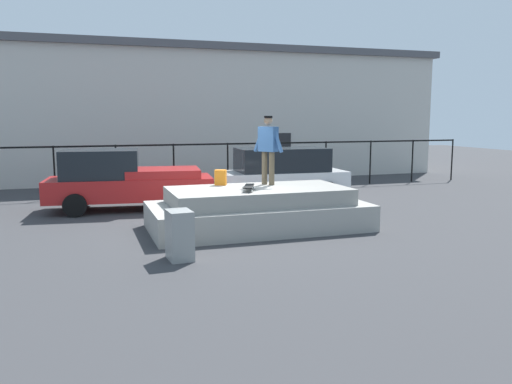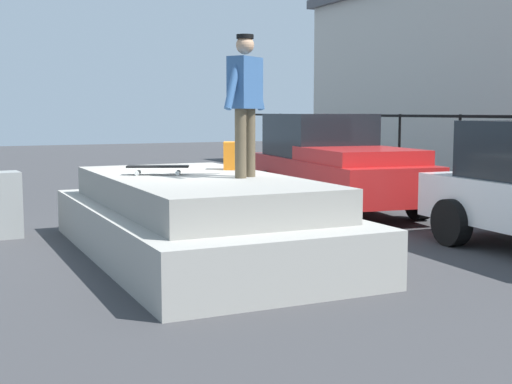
{
  "view_description": "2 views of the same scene",
  "coord_description": "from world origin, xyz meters",
  "px_view_note": "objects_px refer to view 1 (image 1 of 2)",
  "views": [
    {
      "loc": [
        -3.17,
        -12.21,
        2.71
      ],
      "look_at": [
        1.28,
        1.02,
        0.7
      ],
      "focal_mm": 36.81,
      "sensor_mm": 36.0,
      "label": 1
    },
    {
      "loc": [
        9.09,
        -3.35,
        1.81
      ],
      "look_at": [
        0.92,
        0.48,
        0.77
      ],
      "focal_mm": 48.92,
      "sensor_mm": 36.0,
      "label": 2
    }
  ],
  "objects_px": {
    "skateboard": "(249,186)",
    "car_white_hatchback_mid": "(282,172)",
    "skateboarder": "(268,145)",
    "backpack": "(221,178)",
    "car_red_pickup_near": "(125,180)",
    "utility_box": "(180,235)"
  },
  "relations": [
    {
      "from": "skateboard",
      "to": "car_white_hatchback_mid",
      "type": "relative_size",
      "value": 0.19
    },
    {
      "from": "skateboarder",
      "to": "backpack",
      "type": "bearing_deg",
      "value": 165.36
    },
    {
      "from": "skateboard",
      "to": "car_white_hatchback_mid",
      "type": "height_order",
      "value": "car_white_hatchback_mid"
    },
    {
      "from": "skateboarder",
      "to": "car_red_pickup_near",
      "type": "relative_size",
      "value": 0.35
    },
    {
      "from": "backpack",
      "to": "car_red_pickup_near",
      "type": "bearing_deg",
      "value": -29.54
    },
    {
      "from": "skateboarder",
      "to": "skateboard",
      "type": "height_order",
      "value": "skateboarder"
    },
    {
      "from": "skateboard",
      "to": "utility_box",
      "type": "xyz_separation_m",
      "value": [
        -1.96,
        -1.77,
        -0.63
      ]
    },
    {
      "from": "skateboarder",
      "to": "utility_box",
      "type": "relative_size",
      "value": 1.81
    },
    {
      "from": "skateboard",
      "to": "car_red_pickup_near",
      "type": "bearing_deg",
      "value": 121.17
    },
    {
      "from": "backpack",
      "to": "utility_box",
      "type": "height_order",
      "value": "backpack"
    },
    {
      "from": "skateboarder",
      "to": "utility_box",
      "type": "distance_m",
      "value": 4.11
    },
    {
      "from": "car_red_pickup_near",
      "to": "car_white_hatchback_mid",
      "type": "distance_m",
      "value": 5.11
    },
    {
      "from": "backpack",
      "to": "car_white_hatchback_mid",
      "type": "height_order",
      "value": "car_white_hatchback_mid"
    },
    {
      "from": "car_white_hatchback_mid",
      "to": "utility_box",
      "type": "bearing_deg",
      "value": -125.82
    },
    {
      "from": "skateboarder",
      "to": "car_red_pickup_near",
      "type": "bearing_deg",
      "value": 135.31
    },
    {
      "from": "car_white_hatchback_mid",
      "to": "utility_box",
      "type": "height_order",
      "value": "car_white_hatchback_mid"
    },
    {
      "from": "car_red_pickup_near",
      "to": "utility_box",
      "type": "relative_size",
      "value": 5.12
    },
    {
      "from": "car_red_pickup_near",
      "to": "utility_box",
      "type": "xyz_separation_m",
      "value": [
        0.53,
        -5.89,
        -0.41
      ]
    },
    {
      "from": "skateboarder",
      "to": "backpack",
      "type": "relative_size",
      "value": 4.47
    },
    {
      "from": "car_white_hatchback_mid",
      "to": "utility_box",
      "type": "relative_size",
      "value": 4.47
    },
    {
      "from": "skateboarder",
      "to": "utility_box",
      "type": "xyz_separation_m",
      "value": [
        -2.75,
        -2.64,
        -1.53
      ]
    },
    {
      "from": "skateboard",
      "to": "backpack",
      "type": "bearing_deg",
      "value": 107.34
    }
  ]
}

